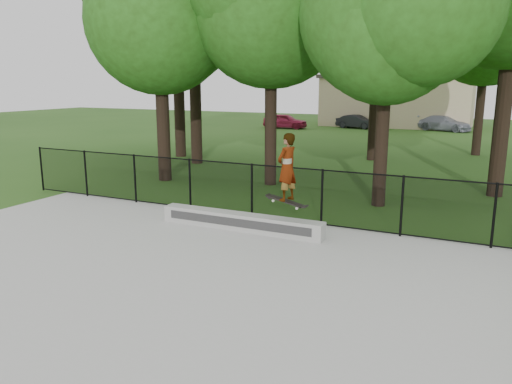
% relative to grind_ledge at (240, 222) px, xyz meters
% --- Properties ---
extents(ground, '(100.00, 100.00, 0.00)m').
position_rel_grind_ledge_xyz_m(ground, '(-0.27, -4.70, -0.27)').
color(ground, '#244B15').
rests_on(ground, ground).
extents(concrete_slab, '(14.00, 12.00, 0.06)m').
position_rel_grind_ledge_xyz_m(concrete_slab, '(-0.27, -4.70, -0.24)').
color(concrete_slab, '#ACACA7').
rests_on(concrete_slab, ground).
extents(grind_ledge, '(4.37, 0.40, 0.42)m').
position_rel_grind_ledge_xyz_m(grind_ledge, '(0.00, 0.00, 0.00)').
color(grind_ledge, '#999994').
rests_on(grind_ledge, concrete_slab).
extents(car_a, '(3.62, 1.73, 1.20)m').
position_rel_grind_ledge_xyz_m(car_a, '(-9.88, 26.89, 0.33)').
color(car_a, maroon).
rests_on(car_a, ground).
extents(car_b, '(3.17, 1.76, 1.09)m').
position_rel_grind_ledge_xyz_m(car_b, '(-4.69, 29.46, 0.27)').
color(car_b, black).
rests_on(car_b, ground).
extents(car_c, '(4.06, 2.83, 1.18)m').
position_rel_grind_ledge_xyz_m(car_c, '(1.93, 30.29, 0.32)').
color(car_c, gray).
rests_on(car_c, ground).
extents(skater_airborne, '(0.83, 0.66, 1.76)m').
position_rel_grind_ledge_xyz_m(skater_airborne, '(1.31, -0.15, 1.47)').
color(skater_airborne, black).
rests_on(skater_airborne, ground).
extents(chainlink_fence, '(16.06, 0.06, 1.50)m').
position_rel_grind_ledge_xyz_m(chainlink_fence, '(-0.27, 1.20, 0.54)').
color(chainlink_fence, black).
rests_on(chainlink_fence, concrete_slab).
extents(tree_row, '(20.77, 18.40, 10.91)m').
position_rel_grind_ledge_xyz_m(tree_row, '(-1.20, 9.41, 6.55)').
color(tree_row, black).
rests_on(tree_row, ground).
extents(distant_building, '(12.40, 6.40, 4.30)m').
position_rel_grind_ledge_xyz_m(distant_building, '(-2.27, 33.30, 1.89)').
color(distant_building, tan).
rests_on(distant_building, ground).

